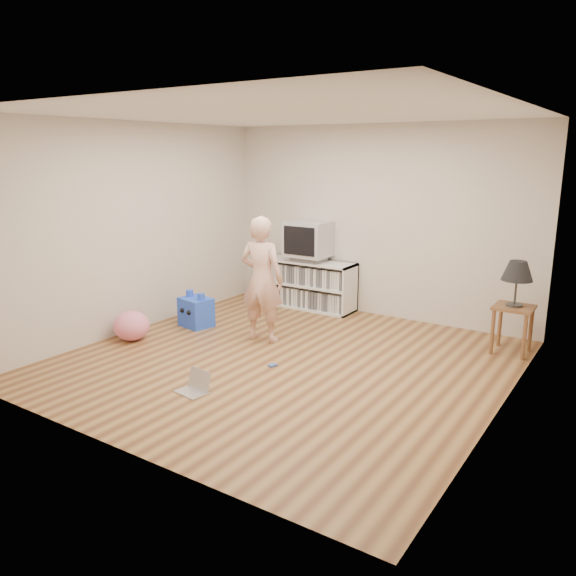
# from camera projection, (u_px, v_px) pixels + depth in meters

# --- Properties ---
(ground) EXTENTS (4.50, 4.50, 0.00)m
(ground) POSITION_uv_depth(u_px,v_px,m) (285.00, 361.00, 6.14)
(ground) COLOR brown
(ground) RESTS_ON ground
(walls) EXTENTS (4.52, 4.52, 2.60)m
(walls) POSITION_uv_depth(u_px,v_px,m) (284.00, 244.00, 5.83)
(walls) COLOR beige
(walls) RESTS_ON ground
(ceiling) EXTENTS (4.50, 4.50, 0.01)m
(ceiling) POSITION_uv_depth(u_px,v_px,m) (284.00, 113.00, 5.52)
(ceiling) COLOR white
(ceiling) RESTS_ON walls
(media_unit) EXTENTS (1.40, 0.45, 0.70)m
(media_unit) POSITION_uv_depth(u_px,v_px,m) (309.00, 284.00, 8.20)
(media_unit) COLOR white
(media_unit) RESTS_ON ground
(dvd_deck) EXTENTS (0.45, 0.35, 0.07)m
(dvd_deck) POSITION_uv_depth(u_px,v_px,m) (309.00, 258.00, 8.10)
(dvd_deck) COLOR gray
(dvd_deck) RESTS_ON media_unit
(crt_tv) EXTENTS (0.60, 0.53, 0.50)m
(crt_tv) POSITION_uv_depth(u_px,v_px,m) (309.00, 239.00, 8.03)
(crt_tv) COLOR #ADADB2
(crt_tv) RESTS_ON dvd_deck
(side_table) EXTENTS (0.42, 0.42, 0.55)m
(side_table) POSITION_uv_depth(u_px,v_px,m) (513.00, 318.00, 6.31)
(side_table) COLOR brown
(side_table) RESTS_ON ground
(table_lamp) EXTENTS (0.34, 0.34, 0.52)m
(table_lamp) POSITION_uv_depth(u_px,v_px,m) (517.00, 272.00, 6.18)
(table_lamp) COLOR #333333
(table_lamp) RESTS_ON side_table
(person) EXTENTS (0.60, 0.43, 1.51)m
(person) POSITION_uv_depth(u_px,v_px,m) (262.00, 279.00, 6.65)
(person) COLOR beige
(person) RESTS_ON ground
(laptop) EXTENTS (0.32, 0.28, 0.20)m
(laptop) POSITION_uv_depth(u_px,v_px,m) (195.00, 386.00, 5.35)
(laptop) COLOR silver
(laptop) RESTS_ON ground
(playing_cards) EXTENTS (0.09, 0.11, 0.02)m
(playing_cards) POSITION_uv_depth(u_px,v_px,m) (272.00, 365.00, 5.99)
(playing_cards) COLOR #4056AB
(playing_cards) RESTS_ON ground
(plush_blue) EXTENTS (0.46, 0.40, 0.46)m
(plush_blue) POSITION_uv_depth(u_px,v_px,m) (196.00, 312.00, 7.33)
(plush_blue) COLOR blue
(plush_blue) RESTS_ON ground
(plush_pink) EXTENTS (0.45, 0.45, 0.36)m
(plush_pink) POSITION_uv_depth(u_px,v_px,m) (132.00, 326.00, 6.79)
(plush_pink) COLOR pink
(plush_pink) RESTS_ON ground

